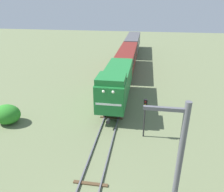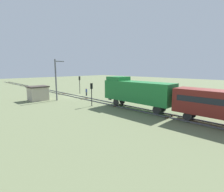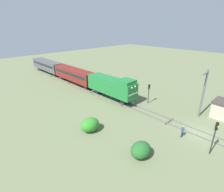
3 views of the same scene
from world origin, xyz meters
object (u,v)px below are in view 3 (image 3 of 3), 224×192
at_px(worker_near_track, 182,131).
at_px(locomotive, 112,86).
at_px(passenger_car_leading, 74,74).
at_px(passenger_car_trailing, 47,65).
at_px(traffic_signal_near, 215,133).
at_px(catenary_mast, 203,93).
at_px(relay_hut, 223,109).
at_px(traffic_signal_mid, 149,90).

bearing_deg(worker_near_track, locomotive, 19.33).
distance_m(passenger_car_leading, passenger_car_trailing, 14.60).
relative_size(traffic_signal_near, catenary_mast, 0.54).
bearing_deg(locomotive, passenger_car_trailing, 90.00).
xyz_separation_m(passenger_car_trailing, relay_hut, (7.50, -45.60, -1.13)).
bearing_deg(relay_hut, traffic_signal_mid, 109.91).
distance_m(worker_near_track, catenary_mast, 8.00).
xyz_separation_m(locomotive, traffic_signal_near, (-3.20, -19.51, 0.12)).
bearing_deg(passenger_car_trailing, locomotive, -90.00).
xyz_separation_m(traffic_signal_near, relay_hut, (10.70, 1.84, -1.50)).
bearing_deg(passenger_car_trailing, worker_near_track, -93.15).
xyz_separation_m(passenger_car_leading, passenger_car_trailing, (0.00, 14.60, 0.00)).
height_order(passenger_car_trailing, catenary_mast, catenary_mast).
relative_size(passenger_car_leading, passenger_car_trailing, 1.00).
bearing_deg(locomotive, worker_near_track, -98.67).
distance_m(locomotive, worker_near_track, 16.01).
bearing_deg(traffic_signal_mid, worker_near_track, -121.71).
distance_m(traffic_signal_mid, worker_near_track, 11.15).
relative_size(locomotive, passenger_car_leading, 0.83).
xyz_separation_m(traffic_signal_mid, catenary_mast, (1.54, -8.76, 1.51)).
distance_m(passenger_car_trailing, traffic_signal_near, 47.56).
height_order(locomotive, traffic_signal_near, locomotive).
bearing_deg(catenary_mast, passenger_car_trailing, 96.54).
xyz_separation_m(traffic_signal_mid, worker_near_track, (-5.80, -9.39, -1.61)).
xyz_separation_m(locomotive, passenger_car_trailing, (0.00, 27.94, -0.25)).
height_order(passenger_car_leading, catenary_mast, catenary_mast).
xyz_separation_m(passenger_car_leading, catenary_mast, (4.94, -28.44, 1.60)).
distance_m(locomotive, traffic_signal_mid, 7.20).
bearing_deg(traffic_signal_mid, passenger_car_leading, 99.80).
relative_size(traffic_signal_mid, worker_near_track, 2.19).
bearing_deg(relay_hut, locomotive, 113.00).
relative_size(worker_near_track, catenary_mast, 0.22).
relative_size(passenger_car_trailing, relay_hut, 4.00).
bearing_deg(worker_near_track, traffic_signal_mid, -3.71).
bearing_deg(worker_near_track, passenger_car_trailing, 24.85).
distance_m(passenger_car_trailing, worker_near_track, 43.76).
xyz_separation_m(locomotive, catenary_mast, (4.94, -15.11, 1.35)).
bearing_deg(catenary_mast, worker_near_track, -175.11).
height_order(traffic_signal_mid, catenary_mast, catenary_mast).
relative_size(passenger_car_leading, catenary_mast, 1.81).
relative_size(traffic_signal_mid, relay_hut, 1.07).
bearing_deg(locomotive, relay_hut, -67.00).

